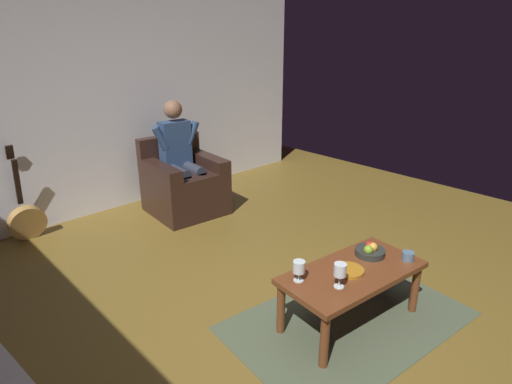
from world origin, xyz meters
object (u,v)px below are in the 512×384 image
(coffee_table, at_px, (352,278))
(candle_jar, at_px, (408,256))
(wine_glass_near, at_px, (340,271))
(person_seated, at_px, (181,154))
(decorative_dish, at_px, (349,270))
(guitar, at_px, (27,219))
(armchair, at_px, (184,185))
(fruit_bowl, at_px, (370,251))
(wine_glass_far, at_px, (299,268))

(coffee_table, xyz_separation_m, candle_jar, (-0.42, 0.20, 0.10))
(candle_jar, bearing_deg, wine_glass_near, -11.62)
(person_seated, xyz_separation_m, decorative_dish, (0.37, 2.63, -0.26))
(decorative_dish, height_order, candle_jar, candle_jar)
(person_seated, distance_m, candle_jar, 2.84)
(person_seated, relative_size, decorative_dish, 6.07)
(person_seated, height_order, coffee_table, person_seated)
(coffee_table, distance_m, candle_jar, 0.48)
(wine_glass_near, bearing_deg, coffee_table, -166.99)
(coffee_table, height_order, guitar, guitar)
(guitar, bearing_deg, person_seated, 163.46)
(armchair, xyz_separation_m, candle_jar, (-0.10, 2.80, 0.14))
(guitar, relative_size, wine_glass_near, 5.66)
(wine_glass_near, distance_m, fruit_bowl, 0.54)
(decorative_dish, bearing_deg, candle_jar, 156.19)
(wine_glass_far, xyz_separation_m, decorative_dish, (-0.35, 0.17, -0.09))
(wine_glass_far, bearing_deg, coffee_table, 155.04)
(armchair, xyz_separation_m, coffee_table, (0.33, 2.61, 0.04))
(coffee_table, height_order, wine_glass_far, wine_glass_far)
(armchair, height_order, wine_glass_near, armchair)
(coffee_table, bearing_deg, armchair, -97.15)
(person_seated, xyz_separation_m, wine_glass_near, (0.58, 2.69, -0.15))
(coffee_table, xyz_separation_m, fruit_bowl, (-0.28, -0.04, 0.10))
(candle_jar, bearing_deg, fruit_bowl, -58.30)
(guitar, relative_size, fruit_bowl, 4.38)
(fruit_bowl, xyz_separation_m, candle_jar, (-0.14, 0.23, -0.01))
(coffee_table, distance_m, guitar, 3.37)
(guitar, height_order, candle_jar, guitar)
(wine_glass_far, height_order, fruit_bowl, wine_glass_far)
(armchair, relative_size, wine_glass_near, 5.02)
(wine_glass_near, bearing_deg, decorative_dish, -162.31)
(person_seated, xyz_separation_m, coffee_table, (0.33, 2.64, -0.34))
(armchair, bearing_deg, decorative_dish, 86.95)
(armchair, bearing_deg, wine_glass_near, 82.81)
(guitar, distance_m, wine_glass_far, 3.09)
(fruit_bowl, distance_m, candle_jar, 0.28)
(armchair, height_order, guitar, guitar)
(wine_glass_far, relative_size, decorative_dish, 0.69)
(armchair, bearing_deg, fruit_bowl, 93.89)
(wine_glass_far, bearing_deg, wine_glass_near, 120.22)
(coffee_table, height_order, decorative_dish, decorative_dish)
(fruit_bowl, bearing_deg, wine_glass_near, 10.41)
(guitar, height_order, wine_glass_far, guitar)
(person_seated, relative_size, coffee_table, 1.16)
(fruit_bowl, distance_m, decorative_dish, 0.32)
(wine_glass_far, bearing_deg, person_seated, -106.25)
(person_seated, distance_m, wine_glass_far, 2.57)
(armchair, bearing_deg, wine_glass_far, 78.62)
(wine_glass_far, bearing_deg, guitar, -72.99)
(person_seated, bearing_deg, guitar, -11.55)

